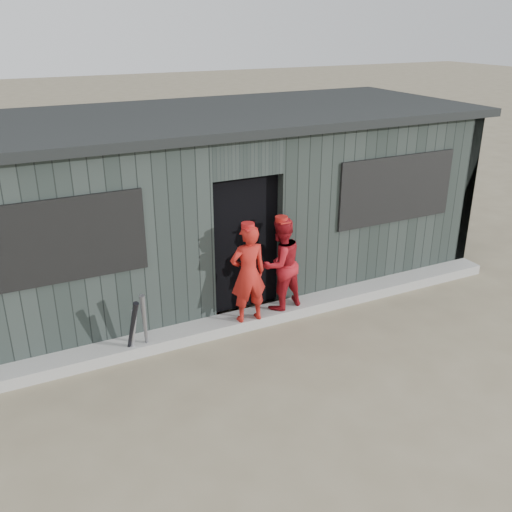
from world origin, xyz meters
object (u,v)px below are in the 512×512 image
bat_mid (145,324)px  player_grey_back (247,264)px  bat_right (132,330)px  player_red_right (281,264)px  bat_left (133,333)px  player_red_left (248,274)px  dugout (207,200)px

bat_mid → player_grey_back: bearing=23.1°
bat_right → player_red_right: (2.13, 0.20, 0.38)m
bat_mid → player_grey_back: 1.90m
bat_right → bat_mid: bearing=16.3°
bat_left → player_red_right: bearing=4.3°
bat_right → player_grey_back: size_ratio=0.72×
bat_left → player_grey_back: bearing=21.7°
player_red_left → player_red_right: 0.57m
bat_left → player_grey_back: player_grey_back is taller
bat_right → dugout: (1.74, 1.86, 0.86)m
bat_right → dugout: size_ratio=0.11×
player_red_left → dugout: dugout is taller
bat_right → player_red_left: bearing=2.2°
bat_left → player_red_left: bearing=0.7°
bat_left → bat_mid: size_ratio=0.82×
bat_mid → dugout: bearing=49.2°
bat_mid → player_red_left: size_ratio=0.64×
dugout → player_red_right: bearing=-76.7°
player_red_left → player_grey_back: size_ratio=1.11×
bat_mid → dugout: size_ratio=0.10×
bat_mid → player_red_left: bearing=0.4°
bat_left → bat_mid: bearing=3.4°
player_red_right → player_grey_back: player_red_right is taller
dugout → bat_right: bearing=-133.1°
bat_mid → player_grey_back: (1.74, 0.74, 0.18)m
bat_left → bat_mid: (0.15, 0.01, 0.08)m
bat_right → player_red_left: 1.63m
bat_left → dugout: 2.68m
bat_left → player_grey_back: (1.89, 0.75, 0.26)m
bat_left → dugout: bearing=46.7°
bat_right → dugout: bearing=46.9°
player_grey_back → player_red_left: bearing=84.4°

